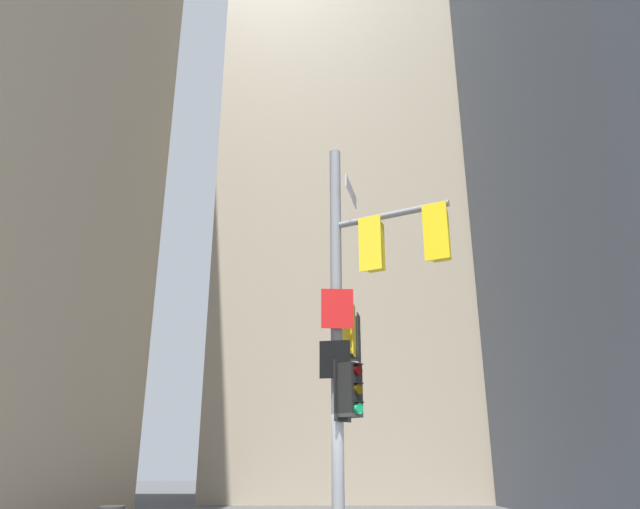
{
  "coord_description": "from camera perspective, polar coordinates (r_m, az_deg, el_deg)",
  "views": [
    {
      "loc": [
        -0.33,
        -11.54,
        1.58
      ],
      "look_at": [
        -0.33,
        0.29,
        5.83
      ],
      "focal_mm": 33.17,
      "sensor_mm": 36.0,
      "label": 1
    }
  ],
  "objects": [
    {
      "name": "building_mid_block",
      "position": [
        38.63,
        4.88,
        1.6
      ],
      "size": [
        17.23,
        17.23,
        31.18
      ],
      "primitive_type": "cube",
      "color": "tan",
      "rests_on": "ground"
    },
    {
      "name": "signal_pole_assembly",
      "position": [
        12.1,
        3.62,
        -6.14
      ],
      "size": [
        2.53,
        3.8,
        8.13
      ],
      "color": "gray",
      "rests_on": "ground"
    }
  ]
}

